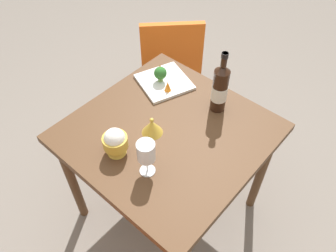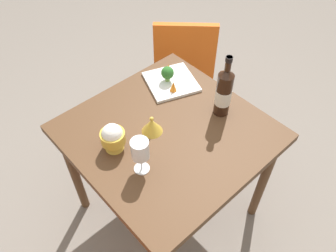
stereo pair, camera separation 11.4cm
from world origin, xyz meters
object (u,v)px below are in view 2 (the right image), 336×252
rice_bowl_lid (152,126)px  serving_plate (171,82)px  chair_by_wall (184,60)px  wine_bottle (224,92)px  rice_bowl (113,137)px  carrot_garnish_left (168,68)px  wine_glass (140,150)px  broccoli_floret (167,73)px  carrot_garnish_right (173,86)px

rice_bowl_lid → serving_plate: rice_bowl_lid is taller
chair_by_wall → rice_bowl_lid: (0.49, -0.70, 0.25)m
wine_bottle → rice_bowl: wine_bottle is taller
chair_by_wall → carrot_garnish_left: bearing=-102.7°
rice_bowl → rice_bowl_lid: (0.04, 0.19, -0.04)m
wine_glass → rice_bowl: bearing=-174.1°
broccoli_floret → serving_plate: bearing=38.0°
rice_bowl_lid → wine_bottle: bearing=68.3°
rice_bowl → wine_glass: bearing=5.9°
wine_bottle → broccoli_floret: bearing=-172.4°
wine_glass → rice_bowl: wine_glass is taller
wine_glass → carrot_garnish_right: 0.51m
rice_bowl → carrot_garnish_right: rice_bowl is taller
wine_glass → serving_plate: (-0.33, 0.47, -0.12)m
wine_bottle → rice_bowl_lid: wine_bottle is taller
serving_plate → wine_bottle: bearing=5.9°
serving_plate → carrot_garnish_right: 0.09m
chair_by_wall → carrot_garnish_right: (0.36, -0.45, 0.26)m
chair_by_wall → rice_bowl: (0.46, -0.89, 0.29)m
serving_plate → broccoli_floret: 0.06m
wine_bottle → carrot_garnish_right: wine_bottle is taller
carrot_garnish_right → wine_bottle: bearing=16.8°
rice_bowl → carrot_garnish_left: (-0.22, 0.53, -0.03)m
chair_by_wall → serving_plate: 0.55m
rice_bowl → wine_bottle: bearing=72.1°
carrot_garnish_left → wine_bottle: bearing=-1.0°
wine_glass → serving_plate: 0.59m
wine_glass → rice_bowl: (-0.17, -0.02, -0.05)m
wine_glass → carrot_garnish_right: wine_glass is taller
carrot_garnish_right → chair_by_wall: bearing=129.3°
rice_bowl_lid → serving_plate: bearing=122.9°
rice_bowl_lid → serving_plate: size_ratio=0.31×
wine_bottle → serving_plate: size_ratio=1.03×
rice_bowl_lid → broccoli_floret: (-0.21, 0.29, 0.03)m
rice_bowl_lid → carrot_garnish_right: bearing=116.8°
wine_bottle → carrot_garnish_right: (-0.26, -0.08, -0.09)m
wine_bottle → serving_plate: (-0.33, -0.03, -0.12)m
rice_bowl_lid → broccoli_floret: bearing=126.0°
broccoli_floret → carrot_garnish_left: size_ratio=1.69×
serving_plate → broccoli_floret: (-0.02, -0.01, 0.06)m
chair_by_wall → wine_bottle: size_ratio=2.57×
broccoli_floret → carrot_garnish_left: broccoli_floret is taller
carrot_garnish_left → serving_plate: bearing=-31.6°
wine_glass → wine_bottle: bearing=90.2°
chair_by_wall → serving_plate: bearing=-98.9°
chair_by_wall → wine_bottle: wine_bottle is taller
broccoli_floret → carrot_garnish_right: broccoli_floret is taller
chair_by_wall → wine_glass: bearing=-100.0°
chair_by_wall → broccoli_floret: 0.57m
wine_bottle → wine_glass: size_ratio=1.85×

